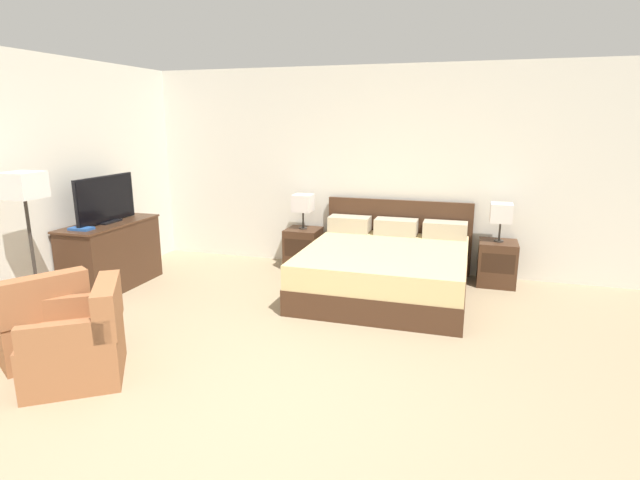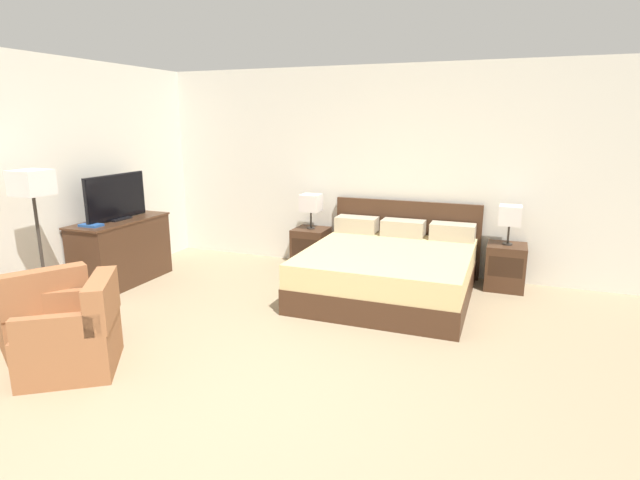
# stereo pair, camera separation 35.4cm
# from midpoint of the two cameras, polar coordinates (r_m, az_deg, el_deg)

# --- Properties ---
(ground_plane) EXTENTS (11.06, 11.06, 0.00)m
(ground_plane) POSITION_cam_midpoint_polar(r_m,az_deg,el_deg) (3.78, -12.06, -18.34)
(ground_plane) COLOR #998466
(wall_back) EXTENTS (7.01, 0.06, 2.66)m
(wall_back) POSITION_cam_midpoint_polar(r_m,az_deg,el_deg) (6.72, 2.91, 8.04)
(wall_back) COLOR silver
(wall_back) RESTS_ON ground
(wall_left) EXTENTS (0.06, 5.49, 2.66)m
(wall_left) POSITION_cam_midpoint_polar(r_m,az_deg,el_deg) (6.32, -29.62, 5.93)
(wall_left) COLOR silver
(wall_left) RESTS_ON ground
(bed) EXTENTS (1.89, 1.99, 0.96)m
(bed) POSITION_cam_midpoint_polar(r_m,az_deg,el_deg) (5.83, 5.80, -3.26)
(bed) COLOR #422819
(bed) RESTS_ON ground
(nightstand_left) EXTENTS (0.45, 0.44, 0.54)m
(nightstand_left) POSITION_cam_midpoint_polar(r_m,az_deg,el_deg) (6.81, -3.41, -0.94)
(nightstand_left) COLOR #422819
(nightstand_left) RESTS_ON ground
(nightstand_right) EXTENTS (0.45, 0.44, 0.54)m
(nightstand_right) POSITION_cam_midpoint_polar(r_m,az_deg,el_deg) (6.41, 18.09, -2.54)
(nightstand_right) COLOR #422819
(nightstand_right) RESTS_ON ground
(table_lamp_left) EXTENTS (0.25, 0.25, 0.47)m
(table_lamp_left) POSITION_cam_midpoint_polar(r_m,az_deg,el_deg) (6.69, -3.48, 4.19)
(table_lamp_left) COLOR #332D28
(table_lamp_left) RESTS_ON nightstand_left
(table_lamp_right) EXTENTS (0.25, 0.25, 0.47)m
(table_lamp_right) POSITION_cam_midpoint_polar(r_m,az_deg,el_deg) (6.28, 18.50, 2.89)
(table_lamp_right) COLOR #332D28
(table_lamp_right) RESTS_ON nightstand_right
(dresser) EXTENTS (0.54, 1.25, 0.80)m
(dresser) POSITION_cam_midpoint_polar(r_m,az_deg,el_deg) (6.54, -24.17, -1.48)
(dresser) COLOR #422819
(dresser) RESTS_ON ground
(tv) EXTENTS (0.18, 0.94, 0.55)m
(tv) POSITION_cam_midpoint_polar(r_m,az_deg,el_deg) (6.41, -24.76, 4.15)
(tv) COLOR black
(tv) RESTS_ON dresser
(book_red_cover) EXTENTS (0.25, 0.15, 0.03)m
(book_red_cover) POSITION_cam_midpoint_polar(r_m,az_deg,el_deg) (6.15, -27.12, 1.16)
(book_red_cover) COLOR #234C8E
(book_red_cover) RESTS_ON dresser
(armchair_by_window) EXTENTS (0.94, 0.93, 0.76)m
(armchair_by_window) POSITION_cam_midpoint_polar(r_m,az_deg,el_deg) (5.03, -31.13, -8.14)
(armchair_by_window) COLOR #935B38
(armchair_by_window) RESTS_ON ground
(armchair_companion) EXTENTS (0.95, 0.95, 0.76)m
(armchair_companion) POSITION_cam_midpoint_polar(r_m,az_deg,el_deg) (4.45, -27.85, -10.45)
(armchair_companion) COLOR #935B38
(armchair_companion) RESTS_ON ground
(floor_lamp) EXTENTS (0.31, 0.31, 1.51)m
(floor_lamp) POSITION_cam_midpoint_polar(r_m,az_deg,el_deg) (5.45, -32.29, 3.89)
(floor_lamp) COLOR #332D28
(floor_lamp) RESTS_ON ground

